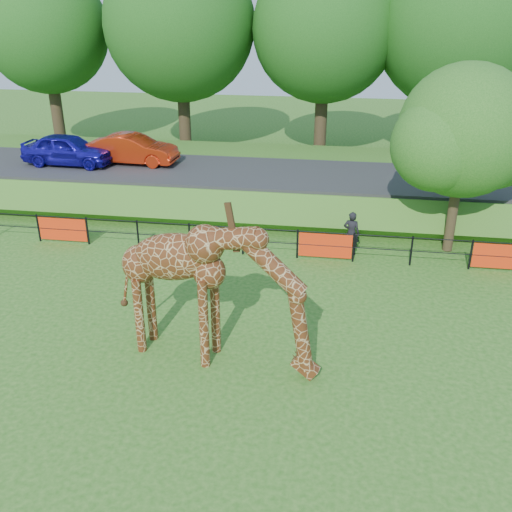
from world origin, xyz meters
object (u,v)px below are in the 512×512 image
object	(u,v)px
giraffe	(215,294)
tree_east	(467,136)
car_red	(133,149)
visitor	(351,233)
car_blue	(68,149)

from	to	relation	value
giraffe	tree_east	xyz separation A→B (m)	(7.08, 8.31, 2.34)
giraffe	car_red	xyz separation A→B (m)	(-6.93, 13.15, 0.17)
visitor	tree_east	xyz separation A→B (m)	(3.70, 0.96, 3.46)
visitor	tree_east	world-z (taller)	tree_east
car_red	visitor	size ratio (longest dim) A/B	2.57
car_red	tree_east	size ratio (longest dim) A/B	0.62
visitor	giraffe	bearing A→B (deg)	77.48
giraffe	visitor	world-z (taller)	giraffe
tree_east	car_red	bearing A→B (deg)	160.93
giraffe	visitor	xyz separation A→B (m)	(3.39, 7.35, -1.12)
car_blue	tree_east	distance (m)	17.57
giraffe	car_blue	xyz separation A→B (m)	(-9.85, 12.47, 0.21)
giraffe	tree_east	distance (m)	11.17
tree_east	giraffe	bearing A→B (deg)	-130.44
giraffe	visitor	bearing A→B (deg)	76.31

